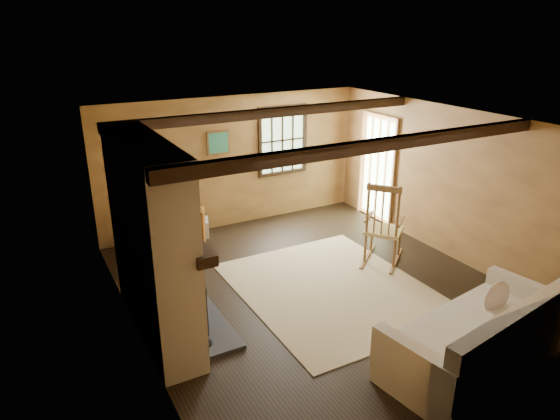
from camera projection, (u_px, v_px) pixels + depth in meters
ground at (312, 286)px, 7.25m from camera, size 5.50×5.50×0.00m
room_envelope at (319, 171)px, 6.98m from camera, size 5.02×5.52×2.44m
fireplace at (154, 248)px, 5.86m from camera, size 1.02×2.30×2.40m
rug at (332, 288)px, 7.17m from camera, size 2.50×3.00×0.01m
rocking_chair at (383, 229)px, 7.80m from camera, size 1.07×1.00×1.34m
sofa at (480, 342)px, 5.43m from camera, size 2.38×1.33×0.91m
firewood_pile at (139, 242)px, 8.38m from camera, size 0.72×0.13×0.26m
laundry_basket at (194, 228)px, 8.89m from camera, size 0.59×0.52×0.30m
basket_pillow at (194, 215)px, 8.80m from camera, size 0.42×0.36×0.19m
armchair at (168, 230)px, 8.17m from camera, size 1.14×1.15×0.79m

